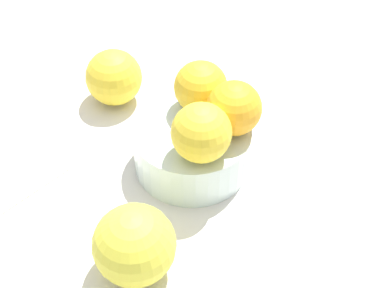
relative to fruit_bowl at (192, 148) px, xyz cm
name	(u,v)px	position (x,y,z in cm)	size (l,w,h in cm)	color
ground_plane	(192,169)	(0.00, 0.00, -3.77)	(110.00, 110.00, 2.00)	silver
fruit_bowl	(192,148)	(0.00, 0.00, 0.00)	(14.31, 14.31, 5.80)	silver
orange_in_bowl_0	(201,133)	(4.09, -0.03, 6.43)	(6.81, 6.81, 6.81)	yellow
orange_in_bowl_1	(234,108)	(0.96, 4.74, 6.28)	(6.51, 6.51, 6.51)	#F9A823
orange_in_bowl_2	(201,87)	(-3.67, 2.03, 6.27)	(6.49, 6.49, 6.49)	yellow
orange_loose_0	(114,77)	(-14.75, -7.21, 1.10)	(7.75, 7.75, 7.75)	yellow
orange_loose_1	(134,245)	(13.39, -9.50, 1.55)	(8.65, 8.65, 8.65)	yellow
folded_napkin	(6,170)	(-4.67, -22.71, -2.62)	(11.28, 11.28, 0.30)	beige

